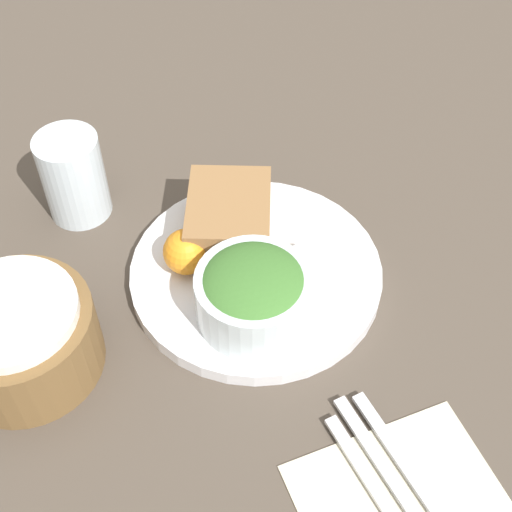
{
  "coord_description": "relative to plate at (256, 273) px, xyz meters",
  "views": [
    {
      "loc": [
        -0.46,
        0.19,
        0.61
      ],
      "look_at": [
        0.0,
        0.0,
        0.04
      ],
      "focal_mm": 50.0,
      "sensor_mm": 36.0,
      "label": 1
    }
  ],
  "objects": [
    {
      "name": "fork",
      "position": [
        -0.27,
        -0.04,
        -0.0
      ],
      "size": [
        0.18,
        0.03,
        0.01
      ],
      "primitive_type": "cube",
      "rotation": [
        0.0,
        0.0,
        3.23
      ],
      "color": "silver",
      "rests_on": "napkin"
    },
    {
      "name": "orange_wedge",
      "position": [
        0.03,
        0.07,
        0.03
      ],
      "size": [
        0.05,
        0.05,
        0.05
      ],
      "primitive_type": "sphere",
      "color": "orange",
      "rests_on": "plate"
    },
    {
      "name": "plate",
      "position": [
        0.0,
        0.0,
        0.0
      ],
      "size": [
        0.27,
        0.27,
        0.02
      ],
      "primitive_type": "cylinder",
      "color": "silver",
      "rests_on": "ground_plane"
    },
    {
      "name": "drink_glass",
      "position": [
        0.18,
        0.15,
        0.04
      ],
      "size": [
        0.07,
        0.07,
        0.11
      ],
      "primitive_type": "cylinder",
      "color": "silver",
      "rests_on": "ground_plane"
    },
    {
      "name": "salad_bowl",
      "position": [
        -0.06,
        0.03,
        0.04
      ],
      "size": [
        0.12,
        0.12,
        0.07
      ],
      "color": "silver",
      "rests_on": "plate"
    },
    {
      "name": "bread_basket",
      "position": [
        -0.02,
        0.25,
        0.03
      ],
      "size": [
        0.15,
        0.15,
        0.09
      ],
      "color": "brown",
      "rests_on": "ground_plane"
    },
    {
      "name": "spoon",
      "position": [
        -0.27,
        -0.01,
        -0.0
      ],
      "size": [
        0.16,
        0.03,
        0.01
      ],
      "primitive_type": "cube",
      "rotation": [
        0.0,
        0.0,
        3.23
      ],
      "color": "silver",
      "rests_on": "napkin"
    },
    {
      "name": "dressing_cup",
      "position": [
        -0.03,
        -0.05,
        0.02
      ],
      "size": [
        0.05,
        0.05,
        0.03
      ],
      "primitive_type": "cylinder",
      "color": "#B7B7BC",
      "rests_on": "plate"
    },
    {
      "name": "ground_plane",
      "position": [
        0.0,
        0.0,
        -0.01
      ],
      "size": [
        4.0,
        4.0,
        0.0
      ],
      "primitive_type": "plane",
      "color": "#4C4238"
    },
    {
      "name": "knife",
      "position": [
        -0.27,
        -0.02,
        -0.0
      ],
      "size": [
        0.19,
        0.03,
        0.01
      ],
      "primitive_type": "cube",
      "rotation": [
        0.0,
        0.0,
        3.23
      ],
      "color": "silver",
      "rests_on": "napkin"
    },
    {
      "name": "sandwich",
      "position": [
        0.06,
        0.01,
        0.04
      ],
      "size": [
        0.14,
        0.13,
        0.05
      ],
      "color": "olive",
      "rests_on": "plate"
    },
    {
      "name": "napkin",
      "position": [
        -0.27,
        -0.02,
        -0.01
      ],
      "size": [
        0.11,
        0.18,
        0.0
      ],
      "primitive_type": "cube",
      "color": "beige",
      "rests_on": "ground_plane"
    }
  ]
}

